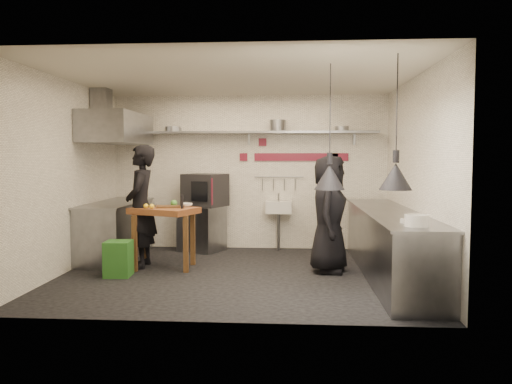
# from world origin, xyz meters

# --- Properties ---
(floor) EXTENTS (5.00, 5.00, 0.00)m
(floor) POSITION_xyz_m (0.00, 0.00, 0.00)
(floor) COLOR black
(floor) RESTS_ON ground
(ceiling) EXTENTS (5.00, 5.00, 0.00)m
(ceiling) POSITION_xyz_m (0.00, 0.00, 2.80)
(ceiling) COLOR beige
(ceiling) RESTS_ON floor
(wall_back) EXTENTS (5.00, 0.04, 2.80)m
(wall_back) POSITION_xyz_m (0.00, 2.10, 1.40)
(wall_back) COLOR white
(wall_back) RESTS_ON floor
(wall_front) EXTENTS (5.00, 0.04, 2.80)m
(wall_front) POSITION_xyz_m (0.00, -2.10, 1.40)
(wall_front) COLOR white
(wall_front) RESTS_ON floor
(wall_left) EXTENTS (0.04, 4.20, 2.80)m
(wall_left) POSITION_xyz_m (-2.50, 0.00, 1.40)
(wall_left) COLOR white
(wall_left) RESTS_ON floor
(wall_right) EXTENTS (0.04, 4.20, 2.80)m
(wall_right) POSITION_xyz_m (2.50, 0.00, 1.40)
(wall_right) COLOR white
(wall_right) RESTS_ON floor
(red_band_horiz) EXTENTS (1.70, 0.02, 0.14)m
(red_band_horiz) POSITION_xyz_m (0.95, 2.08, 1.68)
(red_band_horiz) COLOR maroon
(red_band_horiz) RESTS_ON wall_back
(red_band_vert) EXTENTS (0.14, 0.02, 1.10)m
(red_band_vert) POSITION_xyz_m (1.55, 2.08, 1.20)
(red_band_vert) COLOR maroon
(red_band_vert) RESTS_ON wall_back
(red_tile_a) EXTENTS (0.14, 0.02, 0.14)m
(red_tile_a) POSITION_xyz_m (0.25, 2.08, 1.95)
(red_tile_a) COLOR maroon
(red_tile_a) RESTS_ON wall_back
(red_tile_b) EXTENTS (0.14, 0.02, 0.14)m
(red_tile_b) POSITION_xyz_m (-0.10, 2.08, 1.68)
(red_tile_b) COLOR maroon
(red_tile_b) RESTS_ON wall_back
(back_shelf) EXTENTS (4.60, 0.34, 0.04)m
(back_shelf) POSITION_xyz_m (0.00, 1.92, 2.12)
(back_shelf) COLOR slate
(back_shelf) RESTS_ON wall_back
(shelf_bracket_left) EXTENTS (0.04, 0.06, 0.24)m
(shelf_bracket_left) POSITION_xyz_m (-1.90, 2.07, 2.02)
(shelf_bracket_left) COLOR slate
(shelf_bracket_left) RESTS_ON wall_back
(shelf_bracket_mid) EXTENTS (0.04, 0.06, 0.24)m
(shelf_bracket_mid) POSITION_xyz_m (0.00, 2.07, 2.02)
(shelf_bracket_mid) COLOR slate
(shelf_bracket_mid) RESTS_ON wall_back
(shelf_bracket_right) EXTENTS (0.04, 0.06, 0.24)m
(shelf_bracket_right) POSITION_xyz_m (1.90, 2.07, 2.02)
(shelf_bracket_right) COLOR slate
(shelf_bracket_right) RESTS_ON wall_back
(pan_far_left) EXTENTS (0.30, 0.30, 0.09)m
(pan_far_left) POSITION_xyz_m (-1.37, 1.92, 2.19)
(pan_far_left) COLOR slate
(pan_far_left) RESTS_ON back_shelf
(pan_mid_left) EXTENTS (0.27, 0.27, 0.07)m
(pan_mid_left) POSITION_xyz_m (-1.32, 1.92, 2.18)
(pan_mid_left) COLOR slate
(pan_mid_left) RESTS_ON back_shelf
(stock_pot) EXTENTS (0.32, 0.32, 0.20)m
(stock_pot) POSITION_xyz_m (0.53, 1.92, 2.24)
(stock_pot) COLOR slate
(stock_pot) RESTS_ON back_shelf
(pan_right) EXTENTS (0.31, 0.31, 0.08)m
(pan_right) POSITION_xyz_m (1.66, 1.92, 2.18)
(pan_right) COLOR slate
(pan_right) RESTS_ON back_shelf
(oven_stand) EXTENTS (0.87, 0.84, 0.80)m
(oven_stand) POSITION_xyz_m (-0.82, 1.76, 0.40)
(oven_stand) COLOR slate
(oven_stand) RESTS_ON floor
(combi_oven) EXTENTS (0.84, 0.82, 0.58)m
(combi_oven) POSITION_xyz_m (-0.76, 1.79, 1.09)
(combi_oven) COLOR black
(combi_oven) RESTS_ON oven_stand
(oven_door) EXTENTS (0.42, 0.21, 0.46)m
(oven_door) POSITION_xyz_m (-0.78, 1.48, 1.09)
(oven_door) COLOR maroon
(oven_door) RESTS_ON combi_oven
(oven_glass) EXTENTS (0.30, 0.15, 0.34)m
(oven_glass) POSITION_xyz_m (-0.81, 1.45, 1.09)
(oven_glass) COLOR black
(oven_glass) RESTS_ON oven_door
(hand_sink) EXTENTS (0.46, 0.34, 0.22)m
(hand_sink) POSITION_xyz_m (0.55, 1.92, 0.78)
(hand_sink) COLOR silver
(hand_sink) RESTS_ON wall_back
(sink_tap) EXTENTS (0.03, 0.03, 0.14)m
(sink_tap) POSITION_xyz_m (0.55, 1.92, 0.96)
(sink_tap) COLOR slate
(sink_tap) RESTS_ON hand_sink
(sink_drain) EXTENTS (0.06, 0.06, 0.66)m
(sink_drain) POSITION_xyz_m (0.55, 1.88, 0.34)
(sink_drain) COLOR slate
(sink_drain) RESTS_ON floor
(utensil_rail) EXTENTS (0.90, 0.02, 0.02)m
(utensil_rail) POSITION_xyz_m (0.55, 2.06, 1.32)
(utensil_rail) COLOR slate
(utensil_rail) RESTS_ON wall_back
(counter_right) EXTENTS (0.70, 3.80, 0.90)m
(counter_right) POSITION_xyz_m (2.15, 0.00, 0.45)
(counter_right) COLOR slate
(counter_right) RESTS_ON floor
(counter_right_top) EXTENTS (0.76, 3.90, 0.03)m
(counter_right_top) POSITION_xyz_m (2.15, 0.00, 0.92)
(counter_right_top) COLOR slate
(counter_right_top) RESTS_ON counter_right
(plate_stack) EXTENTS (0.32, 0.32, 0.13)m
(plate_stack) POSITION_xyz_m (2.12, -1.57, 1.00)
(plate_stack) COLOR silver
(plate_stack) RESTS_ON counter_right_top
(small_bowl_right) EXTENTS (0.20, 0.20, 0.05)m
(small_bowl_right) POSITION_xyz_m (2.10, -1.30, 0.96)
(small_bowl_right) COLOR silver
(small_bowl_right) RESTS_ON counter_right_top
(counter_left) EXTENTS (0.70, 1.90, 0.90)m
(counter_left) POSITION_xyz_m (-2.15, 1.05, 0.45)
(counter_left) COLOR slate
(counter_left) RESTS_ON floor
(counter_left_top) EXTENTS (0.76, 2.00, 0.03)m
(counter_left_top) POSITION_xyz_m (-2.15, 1.05, 0.92)
(counter_left_top) COLOR slate
(counter_left_top) RESTS_ON counter_left
(extractor_hood) EXTENTS (0.78, 1.60, 0.50)m
(extractor_hood) POSITION_xyz_m (-2.10, 1.05, 2.15)
(extractor_hood) COLOR slate
(extractor_hood) RESTS_ON ceiling
(hood_duct) EXTENTS (0.28, 0.28, 0.50)m
(hood_duct) POSITION_xyz_m (-2.35, 1.05, 2.55)
(hood_duct) COLOR slate
(hood_duct) RESTS_ON ceiling
(green_bin) EXTENTS (0.37, 0.37, 0.50)m
(green_bin) POSITION_xyz_m (-1.66, -0.23, 0.25)
(green_bin) COLOR #266120
(green_bin) RESTS_ON floor
(prep_table) EXTENTS (1.09, 0.93, 0.92)m
(prep_table) POSITION_xyz_m (-1.14, 0.32, 0.46)
(prep_table) COLOR brown
(prep_table) RESTS_ON floor
(cutting_board) EXTENTS (0.39, 0.32, 0.02)m
(cutting_board) POSITION_xyz_m (-1.08, 0.36, 0.93)
(cutting_board) COLOR #53341A
(cutting_board) RESTS_ON prep_table
(pepper_mill) EXTENTS (0.05, 0.05, 0.20)m
(pepper_mill) POSITION_xyz_m (-0.84, 0.21, 1.02)
(pepper_mill) COLOR black
(pepper_mill) RESTS_ON prep_table
(lemon_a) EXTENTS (0.09, 0.09, 0.07)m
(lemon_a) POSITION_xyz_m (-1.37, 0.16, 0.96)
(lemon_a) COLOR yellow
(lemon_a) RESTS_ON prep_table
(lemon_b) EXTENTS (0.09, 0.09, 0.07)m
(lemon_b) POSITION_xyz_m (-1.27, 0.14, 0.96)
(lemon_b) COLOR yellow
(lemon_b) RESTS_ON prep_table
(veg_ball) EXTENTS (0.13, 0.13, 0.10)m
(veg_ball) POSITION_xyz_m (-1.03, 0.51, 0.97)
(veg_ball) COLOR #468A32
(veg_ball) RESTS_ON prep_table
(steel_tray) EXTENTS (0.17, 0.13, 0.03)m
(steel_tray) POSITION_xyz_m (-1.37, 0.45, 0.94)
(steel_tray) COLOR slate
(steel_tray) RESTS_ON prep_table
(bowl) EXTENTS (0.23, 0.23, 0.06)m
(bowl) POSITION_xyz_m (-0.83, 0.47, 0.95)
(bowl) COLOR silver
(bowl) RESTS_ON prep_table
(heat_lamp_near) EXTENTS (0.41, 0.41, 1.52)m
(heat_lamp_near) POSITION_xyz_m (1.23, -0.91, 2.04)
(heat_lamp_near) COLOR black
(heat_lamp_near) RESTS_ON ceiling
(heat_lamp_far) EXTENTS (0.39, 0.39, 1.48)m
(heat_lamp_far) POSITION_xyz_m (1.91, -1.46, 2.06)
(heat_lamp_far) COLOR black
(heat_lamp_far) RESTS_ON ceiling
(chef_left) EXTENTS (0.51, 0.72, 1.86)m
(chef_left) POSITION_xyz_m (-1.51, 0.38, 0.93)
(chef_left) COLOR black
(chef_left) RESTS_ON floor
(chef_right) EXTENTS (0.70, 0.93, 1.70)m
(chef_right) POSITION_xyz_m (1.32, 0.24, 0.85)
(chef_right) COLOR black
(chef_right) RESTS_ON floor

